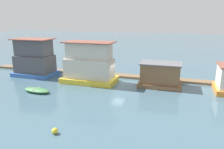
# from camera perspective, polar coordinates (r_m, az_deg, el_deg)

# --- Properties ---
(ground_plane) EXTENTS (200.00, 200.00, 0.00)m
(ground_plane) POSITION_cam_1_polar(r_m,az_deg,el_deg) (28.42, 0.61, -2.25)
(ground_plane) COLOR #426070
(dock_walkway) EXTENTS (42.40, 1.59, 0.30)m
(dock_walkway) POSITION_cam_1_polar(r_m,az_deg,el_deg) (31.48, 2.38, -0.30)
(dock_walkway) COLOR brown
(dock_walkway) RESTS_ON ground_plane
(houseboat_blue) EXTENTS (5.94, 3.88, 5.37)m
(houseboat_blue) POSITION_cam_1_polar(r_m,az_deg,el_deg) (33.68, -19.57, 3.87)
(houseboat_blue) COLOR #3866B7
(houseboat_blue) RESTS_ON ground_plane
(houseboat_yellow) EXTENTS (7.02, 3.82, 5.31)m
(houseboat_yellow) POSITION_cam_1_polar(r_m,az_deg,el_deg) (28.48, -5.95, 2.62)
(houseboat_yellow) COLOR gold
(houseboat_yellow) RESTS_ON ground_plane
(houseboat_brown) EXTENTS (5.19, 3.52, 2.96)m
(houseboat_brown) POSITION_cam_1_polar(r_m,az_deg,el_deg) (27.50, 12.54, -0.10)
(houseboat_brown) COLOR brown
(houseboat_brown) RESTS_ON ground_plane
(dinghy_green) EXTENTS (3.46, 1.66, 0.49)m
(dinghy_green) POSITION_cam_1_polar(r_m,az_deg,el_deg) (26.31, -19.05, -3.91)
(dinghy_green) COLOR #47844C
(dinghy_green) RESTS_ON ground_plane
(mooring_post_near_left) EXTENTS (0.28, 0.28, 1.91)m
(mooring_post_near_left) POSITION_cam_1_polar(r_m,az_deg,el_deg) (33.06, -10.75, 1.61)
(mooring_post_near_left) COLOR brown
(mooring_post_near_left) RESTS_ON ground_plane
(mooring_post_centre) EXTENTS (0.26, 0.26, 1.22)m
(mooring_post_centre) POSITION_cam_1_polar(r_m,az_deg,el_deg) (30.74, -0.36, 0.23)
(mooring_post_centre) COLOR brown
(mooring_post_centre) RESTS_ON ground_plane
(mooring_post_far_right) EXTENTS (0.30, 0.30, 1.58)m
(mooring_post_far_right) POSITION_cam_1_polar(r_m,az_deg,el_deg) (29.30, 16.66, -0.75)
(mooring_post_far_right) COLOR #846B4C
(mooring_post_far_right) RESTS_ON ground_plane
(buoy_yellow) EXTENTS (0.45, 0.45, 0.45)m
(buoy_yellow) POSITION_cam_1_polar(r_m,az_deg,el_deg) (16.98, -14.71, -14.06)
(buoy_yellow) COLOR yellow
(buoy_yellow) RESTS_ON ground_plane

